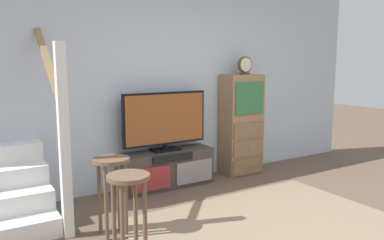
% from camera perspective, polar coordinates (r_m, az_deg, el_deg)
% --- Properties ---
extents(back_wall, '(6.40, 0.12, 2.70)m').
position_cam_1_polar(back_wall, '(5.20, -2.39, 5.71)').
color(back_wall, silver).
rests_on(back_wall, ground_plane).
extents(area_rug, '(2.60, 1.80, 0.01)m').
position_cam_1_polar(area_rug, '(4.02, 11.20, -15.14)').
color(area_rug, '#847056').
rests_on(area_rug, ground_plane).
extents(media_console, '(1.26, 0.38, 0.48)m').
position_cam_1_polar(media_console, '(5.01, -3.83, -7.30)').
color(media_console, '#423833').
rests_on(media_console, ground_plane).
extents(television, '(1.15, 0.22, 0.76)m').
position_cam_1_polar(television, '(4.90, -4.04, 0.03)').
color(television, black).
rests_on(television, media_console).
extents(side_cabinet, '(0.58, 0.38, 1.44)m').
position_cam_1_polar(side_cabinet, '(5.58, 7.37, -0.68)').
color(side_cabinet, '#93704C').
rests_on(side_cabinet, ground_plane).
extents(desk_clock, '(0.23, 0.08, 0.25)m').
position_cam_1_polar(desk_clock, '(5.52, 7.92, 8.06)').
color(desk_clock, '#4C3823').
rests_on(desk_clock, side_cabinet).
extents(staircase, '(1.00, 1.36, 2.20)m').
position_cam_1_polar(staircase, '(4.48, -26.72, -8.50)').
color(staircase, white).
rests_on(staircase, ground_plane).
extents(bar_stool_near, '(0.34, 0.34, 0.75)m').
position_cam_1_polar(bar_stool_near, '(3.12, -9.42, -11.48)').
color(bar_stool_near, brown).
rests_on(bar_stool_near, ground_plane).
extents(bar_stool_far, '(0.34, 0.34, 0.74)m').
position_cam_1_polar(bar_stool_far, '(3.66, -11.87, -8.51)').
color(bar_stool_far, brown).
rests_on(bar_stool_far, ground_plane).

